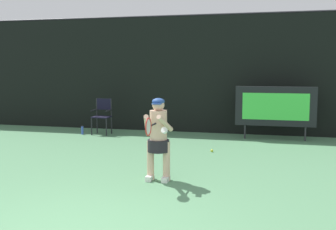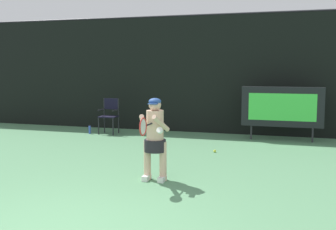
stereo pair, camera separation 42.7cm
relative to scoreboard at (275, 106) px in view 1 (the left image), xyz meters
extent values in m
cube|color=black|center=(-2.38, 0.84, 0.85)|extent=(18.00, 0.12, 3.60)
cylinder|color=#38383D|center=(-2.38, 0.84, 2.68)|extent=(18.00, 0.05, 0.05)
cube|color=black|center=(0.00, 0.00, 0.00)|extent=(2.20, 0.20, 1.10)
cube|color=#40D846|center=(0.00, -0.10, 0.00)|extent=(1.80, 0.01, 0.75)
cylinder|color=#2D2D33|center=(-0.83, 0.00, -0.75)|extent=(0.05, 0.05, 0.40)
cylinder|color=#2D2D33|center=(0.82, 0.00, -0.75)|extent=(0.05, 0.05, 0.40)
cylinder|color=black|center=(-5.34, -0.53, -0.69)|extent=(0.04, 0.04, 0.52)
cylinder|color=black|center=(-4.86, -0.53, -0.69)|extent=(0.04, 0.04, 0.52)
cylinder|color=black|center=(-5.34, -0.13, -0.69)|extent=(0.04, 0.04, 0.52)
cylinder|color=black|center=(-4.86, -0.13, -0.69)|extent=(0.04, 0.04, 0.52)
cube|color=black|center=(-5.10, -0.33, -0.41)|extent=(0.52, 0.44, 0.03)
cylinder|color=black|center=(-5.34, -0.13, -0.15)|extent=(0.04, 0.04, 0.56)
cylinder|color=black|center=(-4.86, -0.13, -0.15)|extent=(0.04, 0.04, 0.56)
cube|color=black|center=(-5.10, -0.13, -0.04)|extent=(0.48, 0.02, 0.34)
cylinder|color=black|center=(-5.34, -0.33, -0.21)|extent=(0.04, 0.44, 0.04)
cylinder|color=black|center=(-4.86, -0.33, -0.21)|extent=(0.04, 0.44, 0.04)
cylinder|color=#3C5AC4|center=(-5.68, -0.46, -0.83)|extent=(0.07, 0.07, 0.24)
cylinder|color=black|center=(-5.68, -0.46, -0.69)|extent=(0.03, 0.03, 0.03)
cube|color=white|center=(-2.21, -4.86, -0.90)|extent=(0.11, 0.26, 0.09)
cube|color=white|center=(-1.91, -4.86, -0.90)|extent=(0.11, 0.26, 0.09)
cylinder|color=#DBB293|center=(-2.21, -4.81, -0.59)|extent=(0.13, 0.13, 0.71)
cylinder|color=#DBB293|center=(-1.91, -4.81, -0.59)|extent=(0.13, 0.13, 0.71)
cylinder|color=black|center=(-2.06, -4.81, -0.31)|extent=(0.39, 0.39, 0.22)
cylinder|color=#DBB293|center=(-2.06, -4.81, 0.05)|extent=(0.31, 0.31, 0.56)
sphere|color=#DBB293|center=(-2.06, -4.81, 0.42)|extent=(0.22, 0.22, 0.22)
ellipsoid|color=#284C93|center=(-2.06, -4.81, 0.48)|extent=(0.22, 0.22, 0.12)
cube|color=#284C93|center=(-2.06, -4.90, 0.45)|extent=(0.17, 0.12, 0.02)
cylinder|color=#DBB293|center=(-2.23, -4.97, 0.12)|extent=(0.20, 0.49, 0.34)
cylinder|color=#DBB293|center=(-1.90, -4.97, 0.12)|extent=(0.20, 0.49, 0.34)
cylinder|color=white|center=(-1.88, -5.09, 0.02)|extent=(0.13, 0.12, 0.12)
cylinder|color=black|center=(-2.07, -5.08, 0.11)|extent=(0.03, 0.28, 0.03)
torus|color=red|center=(-2.07, -5.39, 0.11)|extent=(0.02, 0.31, 0.31)
ellipsoid|color=silver|center=(-2.07, -5.39, 0.11)|extent=(0.01, 0.26, 0.26)
sphere|color=#CCDB3D|center=(-1.47, -2.11, -0.91)|extent=(0.07, 0.07, 0.07)
camera|label=1|loc=(-0.12, -11.77, 1.09)|focal=43.76mm
camera|label=2|loc=(0.29, -11.66, 1.09)|focal=43.76mm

